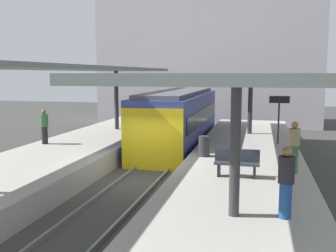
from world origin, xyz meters
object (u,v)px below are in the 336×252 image
at_px(platform_sign, 279,109).
at_px(litter_bin, 204,146).
at_px(passenger_near_bench, 294,146).
at_px(commuter_train, 179,119).
at_px(platform_bench, 237,162).
at_px(passenger_far_end, 44,126).
at_px(passenger_mid_platform, 286,181).

bearing_deg(platform_sign, litter_bin, -130.41).
bearing_deg(passenger_near_bench, commuter_train, 125.02).
distance_m(platform_bench, litter_bin, 3.13).
relative_size(platform_bench, passenger_far_end, 0.88).
height_order(platform_bench, passenger_mid_platform, passenger_mid_platform).
relative_size(platform_bench, platform_sign, 0.63).
distance_m(platform_bench, passenger_far_end, 9.74).
xyz_separation_m(platform_bench, litter_bin, (-1.42, 2.78, -0.06)).
xyz_separation_m(litter_bin, passenger_mid_platform, (2.69, -6.15, 0.44)).
bearing_deg(platform_sign, platform_bench, -103.57).
xyz_separation_m(platform_bench, passenger_near_bench, (1.77, 0.87, 0.41)).
xyz_separation_m(platform_sign, passenger_far_end, (-10.46, -2.42, -0.80)).
bearing_deg(litter_bin, passenger_near_bench, -30.93).
bearing_deg(passenger_mid_platform, passenger_near_bench, 83.29).
height_order(commuter_train, platform_bench, commuter_train).
xyz_separation_m(platform_sign, passenger_near_bench, (0.27, -5.35, -0.75)).
distance_m(litter_bin, passenger_near_bench, 3.75).
height_order(passenger_near_bench, passenger_mid_platform, passenger_near_bench).
distance_m(passenger_near_bench, passenger_far_end, 11.12).
bearing_deg(passenger_far_end, passenger_near_bench, -15.29).
distance_m(commuter_train, platform_sign, 5.76).
xyz_separation_m(platform_bench, passenger_far_end, (-8.96, 3.80, 0.36)).
relative_size(platform_sign, passenger_near_bench, 1.31).
distance_m(commuter_train, platform_bench, 9.36).
bearing_deg(litter_bin, platform_bench, -62.88).
xyz_separation_m(commuter_train, passenger_mid_platform, (4.93, -11.98, 0.12)).
xyz_separation_m(platform_sign, passenger_mid_platform, (-0.23, -9.58, -0.78)).
bearing_deg(commuter_train, platform_sign, -24.90).
xyz_separation_m(litter_bin, passenger_near_bench, (3.19, -1.91, 0.48)).
bearing_deg(litter_bin, commuter_train, 110.95).
bearing_deg(passenger_far_end, platform_sign, 13.00).
bearing_deg(platform_bench, litter_bin, 117.12).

